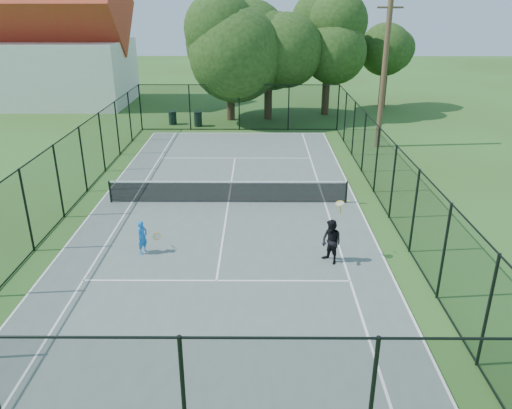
{
  "coord_description": "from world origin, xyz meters",
  "views": [
    {
      "loc": [
        1.29,
        -19.67,
        8.07
      ],
      "look_at": [
        1.2,
        -3.0,
        1.2
      ],
      "focal_mm": 35.0,
      "sensor_mm": 36.0,
      "label": 1
    }
  ],
  "objects_px": {
    "player_blue": "(143,237)",
    "player_black": "(331,242)",
    "trash_bin_left": "(173,118)",
    "utility_pole": "(384,72)",
    "trash_bin_right": "(198,119)",
    "tennis_net": "(228,191)"
  },
  "relations": [
    {
      "from": "player_blue",
      "to": "tennis_net",
      "type": "bearing_deg",
      "value": 60.17
    },
    {
      "from": "trash_bin_right",
      "to": "player_blue",
      "type": "bearing_deg",
      "value": -89.26
    },
    {
      "from": "utility_pole",
      "to": "player_black",
      "type": "bearing_deg",
      "value": -108.18
    },
    {
      "from": "tennis_net",
      "to": "trash_bin_left",
      "type": "distance_m",
      "value": 15.32
    },
    {
      "from": "tennis_net",
      "to": "player_black",
      "type": "xyz_separation_m",
      "value": [
        3.65,
        -5.2,
        0.23
      ]
    },
    {
      "from": "tennis_net",
      "to": "player_blue",
      "type": "bearing_deg",
      "value": -119.83
    },
    {
      "from": "tennis_net",
      "to": "utility_pole",
      "type": "relative_size",
      "value": 1.2
    },
    {
      "from": "player_black",
      "to": "trash_bin_left",
      "type": "bearing_deg",
      "value": 112.88
    },
    {
      "from": "tennis_net",
      "to": "player_black",
      "type": "height_order",
      "value": "player_black"
    },
    {
      "from": "trash_bin_right",
      "to": "utility_pole",
      "type": "xyz_separation_m",
      "value": [
        11.18,
        -5.03,
        3.77
      ]
    },
    {
      "from": "player_blue",
      "to": "trash_bin_left",
      "type": "bearing_deg",
      "value": 96.19
    },
    {
      "from": "trash_bin_right",
      "to": "player_black",
      "type": "distance_m",
      "value": 20.3
    },
    {
      "from": "player_black",
      "to": "trash_bin_right",
      "type": "bearing_deg",
      "value": 108.71
    },
    {
      "from": "trash_bin_right",
      "to": "player_black",
      "type": "height_order",
      "value": "player_black"
    },
    {
      "from": "utility_pole",
      "to": "player_blue",
      "type": "xyz_separation_m",
      "value": [
        -10.94,
        -13.57,
        -3.63
      ]
    },
    {
      "from": "tennis_net",
      "to": "player_black",
      "type": "distance_m",
      "value": 6.36
    },
    {
      "from": "trash_bin_right",
      "to": "player_black",
      "type": "relative_size",
      "value": 0.5
    },
    {
      "from": "player_blue",
      "to": "player_black",
      "type": "distance_m",
      "value": 6.31
    },
    {
      "from": "trash_bin_left",
      "to": "utility_pole",
      "type": "distance_m",
      "value": 14.66
    },
    {
      "from": "utility_pole",
      "to": "trash_bin_right",
      "type": "bearing_deg",
      "value": 155.79
    },
    {
      "from": "tennis_net",
      "to": "utility_pole",
      "type": "height_order",
      "value": "utility_pole"
    },
    {
      "from": "tennis_net",
      "to": "utility_pole",
      "type": "xyz_separation_m",
      "value": [
        8.32,
        9.0,
        3.7
      ]
    }
  ]
}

